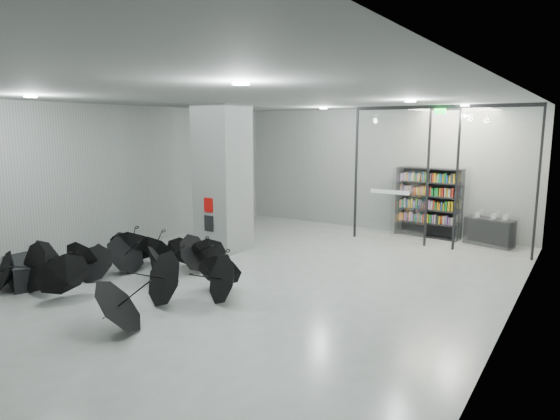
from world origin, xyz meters
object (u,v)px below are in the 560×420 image
Objects in this scene: column at (223,179)px; bookshelf at (429,203)px; bench at (25,271)px; shop_counter at (489,232)px; umbrella_cluster at (128,271)px.

bookshelf is at bearing 47.78° from column.
bench is 1.20× the size of shop_counter.
shop_counter is at bearing 69.65° from bench.
column reaches higher than bookshelf.
column is at bearing -126.46° from bookshelf.
umbrella_cluster is (-5.94, -8.10, -0.09)m from shop_counter.
bench is 11.27m from bookshelf.
umbrella_cluster is at bearing 50.14° from bench.
column is 0.73× the size of umbrella_cluster.
bench is (-1.79, -4.69, -1.74)m from column.
bookshelf reaches higher than umbrella_cluster.
column is 7.83m from shop_counter.
umbrella_cluster is (-4.09, -8.29, -0.78)m from bookshelf.
column is 5.32m from bench.
bookshelf is (4.31, 4.75, -0.92)m from column.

